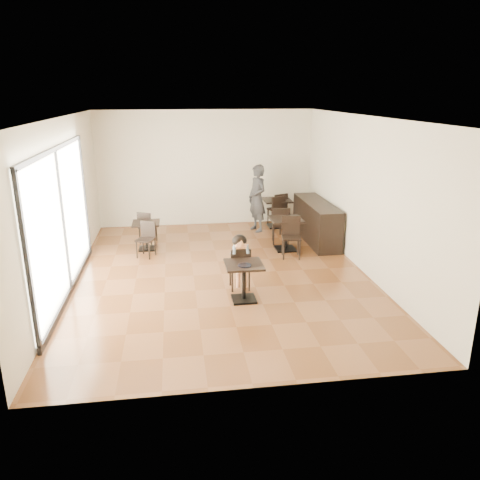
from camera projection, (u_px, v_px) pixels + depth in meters
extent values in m
cube|color=brown|center=(221.00, 274.00, 9.81)|extent=(6.00, 8.00, 0.01)
cube|color=white|center=(219.00, 117.00, 8.84)|extent=(6.00, 8.00, 0.01)
cube|color=silver|center=(206.00, 169.00, 13.10)|extent=(6.00, 0.01, 3.20)
cube|color=silver|center=(255.00, 273.00, 5.55)|extent=(6.00, 0.01, 3.20)
cube|color=silver|center=(64.00, 204.00, 8.92)|extent=(0.01, 8.00, 3.20)
cube|color=silver|center=(364.00, 195.00, 9.73)|extent=(0.01, 8.00, 3.20)
cube|color=white|center=(61.00, 221.00, 8.51)|extent=(0.04, 4.50, 2.60)
cylinder|color=black|center=(245.00, 265.00, 8.28)|extent=(0.24, 0.24, 0.01)
imported|color=#343538|center=(257.00, 198.00, 12.62)|extent=(0.64, 0.77, 1.81)
cube|color=black|center=(316.00, 221.00, 11.90)|extent=(0.60, 2.40, 1.00)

